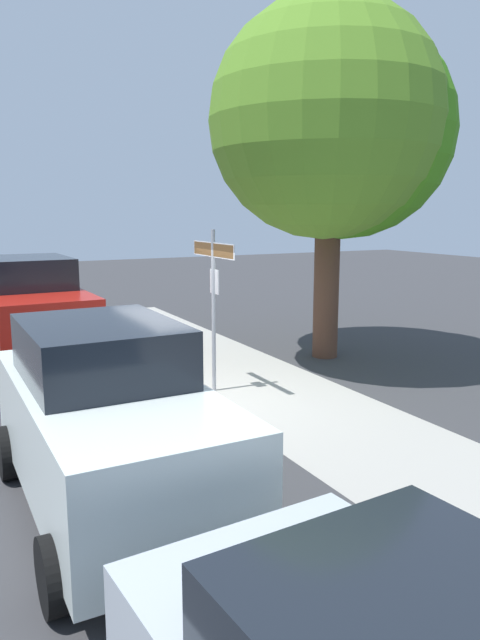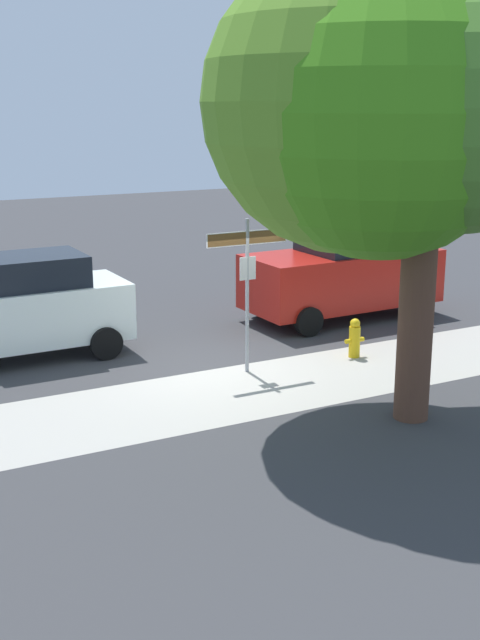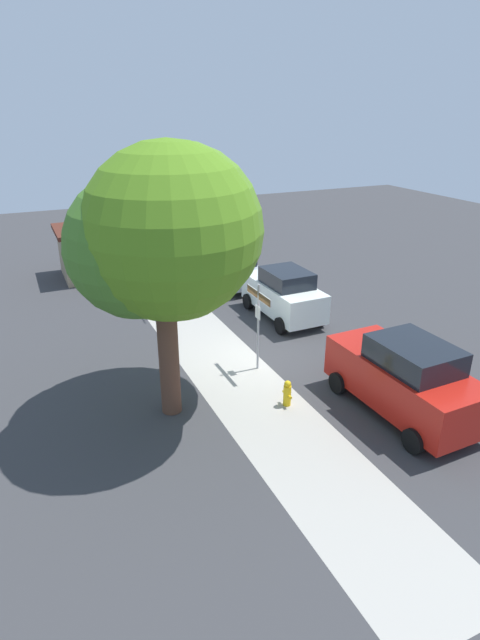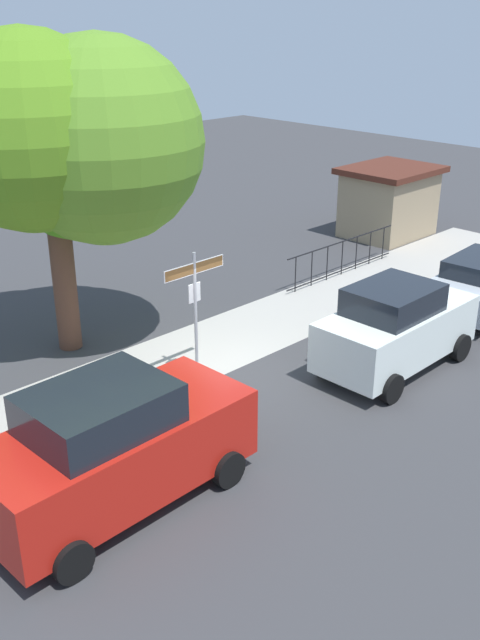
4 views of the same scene
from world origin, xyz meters
The scene contains 7 objects.
ground_plane centered at (0.00, 0.00, 0.00)m, with size 60.00×60.00×0.00m, color #38383A.
sidewalk_strip centered at (2.00, 1.30, 0.00)m, with size 24.00×2.60×0.00m, color #A8A39A.
street_sign centered at (-0.54, 0.40, 2.00)m, with size 1.61×0.07×2.85m.
shade_tree centered at (-1.42, 3.44, 4.85)m, with size 5.65×5.27×7.20m.
car_red centered at (-4.41, -2.08, 1.08)m, with size 4.59×2.20×2.19m.
car_white centered at (2.86, -2.40, 1.00)m, with size 4.07×1.96×2.02m.
fire_hydrant centered at (-2.82, 0.60, 0.38)m, with size 0.42×0.22×0.78m.
Camera 1 is at (8.76, -3.91, 3.15)m, focal length 33.48 mm.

